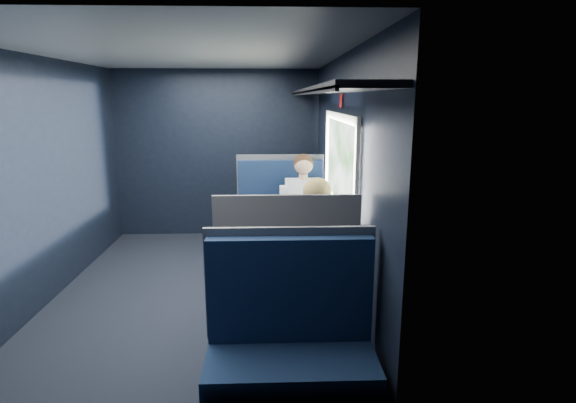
{
  "coord_description": "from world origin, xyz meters",
  "views": [
    {
      "loc": [
        0.74,
        -4.17,
        1.92
      ],
      "look_at": [
        0.9,
        0.0,
        0.95
      ],
      "focal_mm": 28.0,
      "sensor_mm": 36.0,
      "label": 1
    }
  ],
  "objects_px": {
    "seat_row_back": "(291,359)",
    "laptop": "(320,212)",
    "table": "(302,230)",
    "cup": "(324,207)",
    "seat_bay_far": "(286,292)",
    "seat_bay_near": "(280,229)",
    "woman": "(316,247)",
    "seat_row_front": "(279,210)",
    "man": "(303,207)",
    "bottle_small": "(316,203)"
  },
  "relations": [
    {
      "from": "table",
      "to": "man",
      "type": "relative_size",
      "value": 0.76
    },
    {
      "from": "seat_bay_near",
      "to": "man",
      "type": "distance_m",
      "value": 0.43
    },
    {
      "from": "seat_row_front",
      "to": "man",
      "type": "xyz_separation_m",
      "value": [
        0.25,
        -1.1,
        0.31
      ]
    },
    {
      "from": "seat_row_back",
      "to": "table",
      "type": "bearing_deg",
      "value": 84.2
    },
    {
      "from": "seat_bay_near",
      "to": "bottle_small",
      "type": "xyz_separation_m",
      "value": [
        0.37,
        -0.49,
        0.42
      ]
    },
    {
      "from": "table",
      "to": "man",
      "type": "distance_m",
      "value": 0.7
    },
    {
      "from": "seat_bay_far",
      "to": "laptop",
      "type": "bearing_deg",
      "value": 70.11
    },
    {
      "from": "seat_row_back",
      "to": "woman",
      "type": "bearing_deg",
      "value": 77.07
    },
    {
      "from": "seat_row_front",
      "to": "cup",
      "type": "bearing_deg",
      "value": -71.58
    },
    {
      "from": "seat_row_front",
      "to": "seat_row_back",
      "type": "height_order",
      "value": "same"
    },
    {
      "from": "woman",
      "to": "laptop",
      "type": "height_order",
      "value": "woman"
    },
    {
      "from": "laptop",
      "to": "cup",
      "type": "relative_size",
      "value": 3.84
    },
    {
      "from": "bottle_small",
      "to": "cup",
      "type": "relative_size",
      "value": 2.7
    },
    {
      "from": "table",
      "to": "bottle_small",
      "type": "height_order",
      "value": "bottle_small"
    },
    {
      "from": "seat_bay_far",
      "to": "seat_bay_near",
      "type": "bearing_deg",
      "value": 90.52
    },
    {
      "from": "woman",
      "to": "bottle_small",
      "type": "xyz_separation_m",
      "value": [
        0.11,
        1.09,
        0.12
      ]
    },
    {
      "from": "bottle_small",
      "to": "cup",
      "type": "xyz_separation_m",
      "value": [
        0.1,
        0.06,
        -0.06
      ]
    },
    {
      "from": "seat_bay_far",
      "to": "woman",
      "type": "xyz_separation_m",
      "value": [
        0.25,
        0.17,
        0.31
      ]
    },
    {
      "from": "laptop",
      "to": "bottle_small",
      "type": "relative_size",
      "value": 1.42
    },
    {
      "from": "laptop",
      "to": "man",
      "type": "bearing_deg",
      "value": 102.43
    },
    {
      "from": "woman",
      "to": "bottle_small",
      "type": "relative_size",
      "value": 5.58
    },
    {
      "from": "table",
      "to": "man",
      "type": "bearing_deg",
      "value": 84.48
    },
    {
      "from": "man",
      "to": "cup",
      "type": "relative_size",
      "value": 15.06
    },
    {
      "from": "seat_row_back",
      "to": "man",
      "type": "relative_size",
      "value": 0.88
    },
    {
      "from": "table",
      "to": "man",
      "type": "xyz_separation_m",
      "value": [
        0.07,
        0.7,
        0.06
      ]
    },
    {
      "from": "man",
      "to": "woman",
      "type": "bearing_deg",
      "value": -90.0
    },
    {
      "from": "seat_row_front",
      "to": "man",
      "type": "distance_m",
      "value": 1.17
    },
    {
      "from": "man",
      "to": "bottle_small",
      "type": "distance_m",
      "value": 0.35
    },
    {
      "from": "table",
      "to": "cup",
      "type": "xyz_separation_m",
      "value": [
        0.27,
        0.44,
        0.12
      ]
    },
    {
      "from": "seat_bay_far",
      "to": "seat_row_front",
      "type": "bearing_deg",
      "value": 90.0
    },
    {
      "from": "seat_bay_near",
      "to": "cup",
      "type": "distance_m",
      "value": 0.73
    },
    {
      "from": "table",
      "to": "seat_bay_near",
      "type": "bearing_deg",
      "value": 102.79
    },
    {
      "from": "table",
      "to": "bottle_small",
      "type": "distance_m",
      "value": 0.46
    },
    {
      "from": "seat_row_back",
      "to": "laptop",
      "type": "distance_m",
      "value": 2.02
    },
    {
      "from": "table",
      "to": "seat_bay_near",
      "type": "height_order",
      "value": "seat_bay_near"
    },
    {
      "from": "seat_bay_near",
      "to": "cup",
      "type": "relative_size",
      "value": 14.35
    },
    {
      "from": "man",
      "to": "bottle_small",
      "type": "xyz_separation_m",
      "value": [
        0.11,
        -0.31,
        0.13
      ]
    },
    {
      "from": "table",
      "to": "cup",
      "type": "distance_m",
      "value": 0.53
    },
    {
      "from": "seat_bay_near",
      "to": "seat_row_front",
      "type": "distance_m",
      "value": 0.92
    },
    {
      "from": "woman",
      "to": "seat_row_front",
      "type": "bearing_deg",
      "value": 95.7
    },
    {
      "from": "table",
      "to": "laptop",
      "type": "xyz_separation_m",
      "value": [
        0.19,
        0.15,
        0.15
      ]
    },
    {
      "from": "cup",
      "to": "seat_bay_far",
      "type": "bearing_deg",
      "value": -108.95
    },
    {
      "from": "seat_bay_near",
      "to": "cup",
      "type": "xyz_separation_m",
      "value": [
        0.47,
        -0.43,
        0.36
      ]
    },
    {
      "from": "seat_row_front",
      "to": "laptop",
      "type": "distance_m",
      "value": 1.73
    },
    {
      "from": "table",
      "to": "seat_row_front",
      "type": "relative_size",
      "value": 0.86
    },
    {
      "from": "bottle_small",
      "to": "seat_bay_near",
      "type": "bearing_deg",
      "value": 127.26
    },
    {
      "from": "table",
      "to": "seat_row_back",
      "type": "distance_m",
      "value": 1.82
    },
    {
      "from": "seat_bay_far",
      "to": "bottle_small",
      "type": "height_order",
      "value": "seat_bay_far"
    },
    {
      "from": "woman",
      "to": "seat_bay_near",
      "type": "bearing_deg",
      "value": 99.55
    },
    {
      "from": "seat_row_front",
      "to": "cup",
      "type": "xyz_separation_m",
      "value": [
        0.45,
        -1.36,
        0.37
      ]
    }
  ]
}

